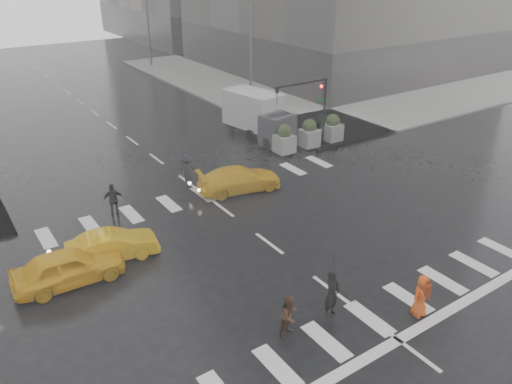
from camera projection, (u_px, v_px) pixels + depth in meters
ground at (269, 243)px, 21.86m from camera, size 120.00×120.00×0.00m
sidewalk_ne at (333, 94)px, 44.74m from camera, size 35.00×35.00×0.15m
road_markings at (269, 243)px, 21.85m from camera, size 18.00×48.00×0.01m
traffic_signal_pole at (313, 100)px, 30.99m from camera, size 4.45×0.42×4.50m
street_lamp_near at (249, 46)px, 38.62m from camera, size 2.15×0.22×9.00m
street_lamp_far at (147, 20)px, 53.53m from camera, size 2.15×0.22×9.00m
planter_west at (284, 140)px, 31.08m from camera, size 1.10×1.10×1.80m
planter_mid at (309, 134)px, 32.10m from camera, size 1.10×1.10×1.80m
planter_east at (332, 128)px, 33.11m from camera, size 1.10×1.10×1.80m
pedestrian_black at (333, 277)px, 16.90m from camera, size 1.14×1.16×2.43m
pedestrian_brown at (290, 316)px, 16.36m from camera, size 0.85×0.73×1.52m
pedestrian_orange at (421, 296)px, 17.24m from camera, size 0.79×0.52×1.60m
pedestrian_far_a at (114, 200)px, 23.82m from camera, size 1.12×0.84×1.70m
pedestrian_far_b at (187, 171)px, 26.77m from camera, size 1.31×0.88×1.87m
taxi_front at (68, 267)px, 18.99m from camera, size 4.22×1.83×1.42m
taxi_mid at (113, 246)px, 20.55m from camera, size 3.87×1.93×1.22m
taxi_rear at (239, 179)px, 26.49m from camera, size 4.26×2.59×1.30m
box_truck at (259, 115)px, 33.66m from camera, size 2.13×5.69×3.02m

